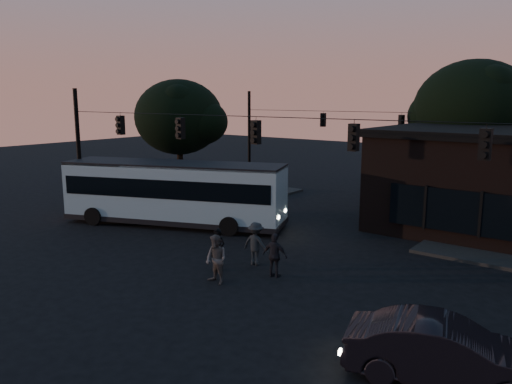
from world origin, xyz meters
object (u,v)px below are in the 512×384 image
Objects in this scene: pedestrian_c at (275,255)px; pedestrian_d at (256,244)px; car at (446,352)px; pedestrian_a at (218,250)px; bus at (174,190)px; pedestrian_b at (216,260)px.

pedestrian_d is (-1.51, 0.73, 0.03)m from pedestrian_c.
car is 8.38m from pedestrian_c.
pedestrian_d is (0.82, 1.49, 0.05)m from pedestrian_a.
bus reaches higher than pedestrian_a.
pedestrian_d is (7.75, -2.66, -1.03)m from bus.
pedestrian_c is (1.37, 1.92, -0.06)m from pedestrian_b.
pedestrian_c reaches higher than pedestrian_a.
pedestrian_b is (-9.00, 1.55, 0.14)m from car.
pedestrian_c is at bearing -41.75° from bus.
bus is 6.81× the size of pedestrian_d.
pedestrian_d is (-0.14, 2.64, -0.03)m from pedestrian_b.
pedestrian_d reaches higher than car.
bus is 18.26m from car.
pedestrian_b is at bearing -55.57° from bus.
pedestrian_c is (9.26, -3.39, -1.07)m from bus.
pedestrian_a is (6.93, -4.15, -1.08)m from bus.
pedestrian_c is (2.33, 0.76, 0.01)m from pedestrian_a.
pedestrian_a is 1.50m from pedestrian_b.
car is 2.65× the size of pedestrian_d.
car is at bearing 150.60° from pedestrian_d.
pedestrian_b is (0.96, -1.16, 0.07)m from pedestrian_a.
bus is at bearing 51.59° from car.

